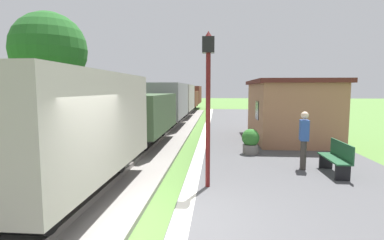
{
  "coord_description": "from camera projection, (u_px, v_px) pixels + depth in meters",
  "views": [
    {
      "loc": [
        1.02,
        -5.11,
        2.62
      ],
      "look_at": [
        -0.14,
        8.71,
        1.16
      ],
      "focal_mm": 27.78,
      "sensor_mm": 36.0,
      "label": 1
    }
  ],
  "objects": [
    {
      "name": "platform_slab",
      "position": [
        341.0,
        233.0,
        5.15
      ],
      "size": [
        6.0,
        60.0,
        0.25
      ],
      "primitive_type": "cube",
      "color": "#4C4C4F",
      "rests_on": "ground"
    },
    {
      "name": "rail_near",
      "position": [
        71.0,
        219.0,
        5.54
      ],
      "size": [
        0.07,
        60.0,
        0.14
      ],
      "primitive_type": "cube",
      "color": "slate",
      "rests_on": "track_ballast"
    },
    {
      "name": "platform_edge_stripe",
      "position": [
        181.0,
        220.0,
        5.36
      ],
      "size": [
        0.36,
        60.0,
        0.01
      ],
      "primitive_type": "cube",
      "color": "silver",
      "rests_on": "platform_slab"
    },
    {
      "name": "lamp_post_near",
      "position": [
        208.0,
        81.0,
        6.96
      ],
      "size": [
        0.28,
        0.28,
        3.7
      ],
      "color": "#591414",
      "rests_on": "platform_slab"
    },
    {
      "name": "potted_planter",
      "position": [
        251.0,
        141.0,
        10.85
      ],
      "size": [
        0.64,
        0.64,
        0.92
      ],
      "color": "slate",
      "rests_on": "platform_slab"
    },
    {
      "name": "person_waiting",
      "position": [
        304.0,
        138.0,
        8.73
      ],
      "size": [
        0.29,
        0.41,
        1.71
      ],
      "rotation": [
        0.0,
        0.0,
        3.0
      ],
      "color": "#38332D",
      "rests_on": "platform_slab"
    },
    {
      "name": "station_hut",
      "position": [
        289.0,
        109.0,
        13.99
      ],
      "size": [
        3.5,
        5.8,
        2.78
      ],
      "color": "#9E6B4C",
      "rests_on": "platform_slab"
    },
    {
      "name": "track_ballast",
      "position": [
        35.0,
        224.0,
        5.62
      ],
      "size": [
        3.8,
        60.0,
        0.12
      ],
      "primitive_type": "cube",
      "color": "gray",
      "rests_on": "ground"
    },
    {
      "name": "freight_train",
      "position": [
        172.0,
        102.0,
        22.91
      ],
      "size": [
        2.5,
        39.2,
        2.72
      ],
      "color": "gray",
      "rests_on": "rail_near"
    },
    {
      "name": "ground_plane",
      "position": [
        160.0,
        233.0,
        5.42
      ],
      "size": [
        160.0,
        160.0,
        0.0
      ],
      "primitive_type": "plane",
      "color": "#517A38"
    },
    {
      "name": "bench_near_hut",
      "position": [
        337.0,
        158.0,
        8.23
      ],
      "size": [
        0.42,
        1.5,
        0.91
      ],
      "color": "#1E4C2D",
      "rests_on": "platform_slab"
    },
    {
      "name": "tree_trackside_far",
      "position": [
        49.0,
        50.0,
        14.85
      ],
      "size": [
        3.7,
        3.7,
        6.42
      ],
      "color": "#4C3823",
      "rests_on": "ground"
    },
    {
      "name": "bench_down_platform",
      "position": [
        271.0,
        120.0,
        18.17
      ],
      "size": [
        0.42,
        1.5,
        0.91
      ],
      "color": "#1E4C2D",
      "rests_on": "platform_slab"
    }
  ]
}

